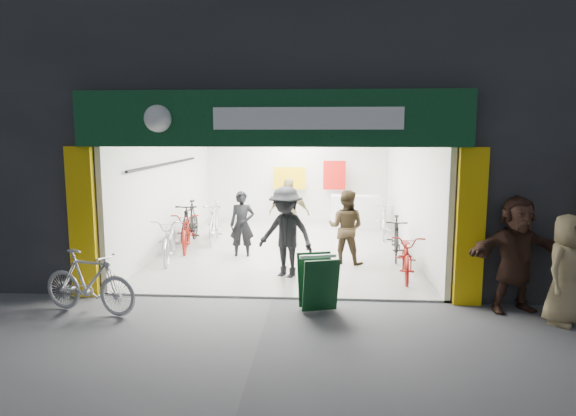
# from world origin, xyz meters

# --- Properties ---
(ground) EXTENTS (60.00, 60.00, 0.00)m
(ground) POSITION_xyz_m (0.00, 0.00, 0.00)
(ground) COLOR #56565B
(ground) RESTS_ON ground
(building) EXTENTS (17.00, 10.27, 8.00)m
(building) POSITION_xyz_m (0.91, 4.99, 4.31)
(building) COLOR #232326
(building) RESTS_ON ground
(bike_left_front) EXTENTS (0.99, 1.98, 0.99)m
(bike_left_front) POSITION_xyz_m (-2.50, 2.44, 0.50)
(bike_left_front) COLOR #AFB0B4
(bike_left_front) RESTS_ON ground
(bike_left_midfront) EXTENTS (0.60, 1.87, 1.11)m
(bike_left_midfront) POSITION_xyz_m (-2.50, 4.12, 0.56)
(bike_left_midfront) COLOR black
(bike_left_midfront) RESTS_ON ground
(bike_left_midback) EXTENTS (0.97, 1.90, 0.95)m
(bike_left_midback) POSITION_xyz_m (-2.41, 3.50, 0.48)
(bike_left_midback) COLOR maroon
(bike_left_midback) RESTS_ON ground
(bike_left_back) EXTENTS (0.61, 1.83, 1.08)m
(bike_left_back) POSITION_xyz_m (-1.90, 4.38, 0.54)
(bike_left_back) COLOR silver
(bike_left_back) RESTS_ON ground
(bike_right_front) EXTENTS (0.65, 1.65, 0.96)m
(bike_right_front) POSITION_xyz_m (2.50, 2.98, 0.48)
(bike_right_front) COLOR black
(bike_right_front) RESTS_ON ground
(bike_right_mid) EXTENTS (0.81, 1.79, 0.91)m
(bike_right_mid) POSITION_xyz_m (2.50, 1.45, 0.46)
(bike_right_mid) COLOR maroon
(bike_right_mid) RESTS_ON ground
(bike_right_back) EXTENTS (0.69, 1.71, 1.00)m
(bike_right_back) POSITION_xyz_m (2.50, 5.28, 0.50)
(bike_right_back) COLOR #B7B7BC
(bike_right_back) RESTS_ON ground
(parked_bike) EXTENTS (1.75, 0.89, 1.01)m
(parked_bike) POSITION_xyz_m (-2.80, -0.87, 0.51)
(parked_bike) COLOR #ADAEB2
(parked_bike) RESTS_ON ground
(customer_a) EXTENTS (0.58, 0.40, 1.53)m
(customer_a) POSITION_xyz_m (-0.96, 2.86, 0.76)
(customer_a) COLOR black
(customer_a) RESTS_ON ground
(customer_b) EXTENTS (0.94, 0.82, 1.62)m
(customer_b) POSITION_xyz_m (1.35, 2.43, 0.81)
(customer_b) COLOR #342817
(customer_b) RESTS_ON ground
(customer_c) EXTENTS (1.34, 1.11, 1.80)m
(customer_c) POSITION_xyz_m (0.14, 1.29, 0.90)
(customer_c) COLOR black
(customer_c) RESTS_ON ground
(customer_d) EXTENTS (1.07, 0.57, 1.73)m
(customer_d) POSITION_xyz_m (0.03, 3.94, 0.86)
(customer_d) COLOR #8B7C51
(customer_d) RESTS_ON ground
(pedestrian_near) EXTENTS (0.96, 0.92, 1.66)m
(pedestrian_near) POSITION_xyz_m (4.44, -0.82, 0.83)
(pedestrian_near) COLOR #998459
(pedestrian_near) RESTS_ON ground
(pedestrian_far) EXTENTS (1.81, 0.91, 1.86)m
(pedestrian_far) POSITION_xyz_m (3.91, -0.30, 0.93)
(pedestrian_far) COLOR #3E261C
(pedestrian_far) RESTS_ON ground
(sandwich_board) EXTENTS (0.70, 0.72, 0.88)m
(sandwich_board) POSITION_xyz_m (0.79, -0.50, 0.48)
(sandwich_board) COLOR #0D3718
(sandwich_board) RESTS_ON ground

